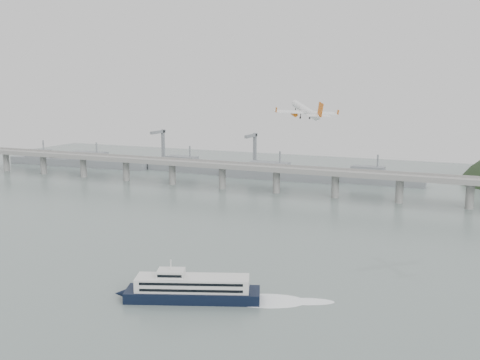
% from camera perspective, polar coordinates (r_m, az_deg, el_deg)
% --- Properties ---
extents(ground, '(900.00, 900.00, 0.00)m').
position_cam_1_polar(ground, '(281.64, -4.53, -9.00)').
color(ground, slate).
rests_on(ground, ground).
extents(bridge, '(800.00, 22.00, 23.90)m').
position_cam_1_polar(bridge, '(458.97, 7.12, 0.58)').
color(bridge, gray).
rests_on(bridge, ground).
extents(distant_fleet, '(453.00, 60.90, 40.00)m').
position_cam_1_polar(distant_fleet, '(579.97, -5.79, 1.39)').
color(distant_fleet, slate).
rests_on(distant_fleet, ground).
extents(ferry, '(89.55, 41.80, 17.66)m').
position_cam_1_polar(ferry, '(242.48, -4.83, -10.97)').
color(ferry, black).
rests_on(ferry, ground).
extents(airliner, '(33.21, 35.45, 12.04)m').
position_cam_1_polar(airliner, '(322.93, 6.72, 7.01)').
color(airliner, white).
rests_on(airliner, ground).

